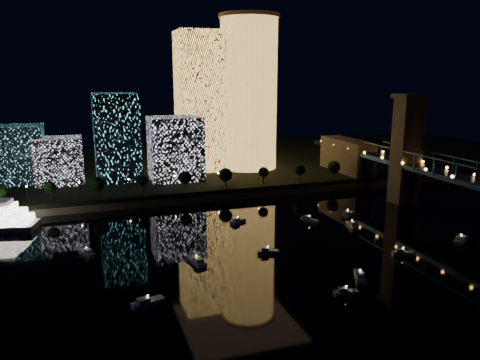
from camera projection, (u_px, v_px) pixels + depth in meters
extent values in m
plane|color=black|center=(334.00, 257.00, 152.46)|extent=(520.00, 520.00, 0.00)
cube|color=black|center=(208.00, 164.00, 299.79)|extent=(420.00, 160.00, 5.00)
cube|color=#6B5E4C|center=(249.00, 194.00, 227.92)|extent=(420.00, 6.00, 3.00)
cylinder|color=#F9B34F|center=(249.00, 95.00, 266.42)|extent=(32.00, 32.00, 83.91)
cylinder|color=#6B5E4C|center=(249.00, 16.00, 256.98)|extent=(34.00, 34.00, 2.00)
cube|color=#F9B34F|center=(199.00, 102.00, 261.85)|extent=(24.15, 24.15, 76.83)
cube|color=silver|center=(175.00, 148.00, 241.55)|extent=(26.26, 22.22, 32.31)
cube|color=#4FC7D6|center=(116.00, 136.00, 241.36)|extent=(22.11, 28.74, 44.21)
cube|color=silver|center=(59.00, 160.00, 233.28)|extent=(22.86, 20.78, 22.86)
cube|color=#4FC7D6|center=(23.00, 154.00, 235.44)|extent=(20.48, 22.52, 28.67)
cube|color=#6B5E4C|center=(406.00, 151.00, 213.71)|extent=(11.00, 9.00, 48.00)
cube|color=#6B5E4C|center=(411.00, 96.00, 208.22)|extent=(13.00, 11.00, 2.00)
cube|color=#6B5E4C|center=(347.00, 160.00, 262.67)|extent=(12.00, 40.00, 23.00)
cube|color=navy|center=(460.00, 174.00, 177.58)|extent=(0.50, 0.50, 7.00)
cube|color=navy|center=(417.00, 163.00, 199.76)|extent=(0.50, 0.50, 7.00)
cube|color=navy|center=(383.00, 154.00, 221.94)|extent=(0.50, 0.50, 7.00)
sphere|color=#FF9638|center=(403.00, 163.00, 208.29)|extent=(1.20, 1.20, 1.20)
sphere|color=#FF9638|center=(349.00, 148.00, 249.88)|extent=(1.20, 1.20, 1.20)
cube|color=silver|center=(346.00, 293.00, 126.29)|extent=(6.91, 3.24, 1.20)
cube|color=silver|center=(343.00, 289.00, 125.90)|extent=(2.59, 2.10, 1.00)
sphere|color=white|center=(346.00, 286.00, 125.85)|extent=(0.36, 0.36, 0.36)
cube|color=silver|center=(309.00, 220.00, 189.44)|extent=(6.12, 7.82, 1.20)
cube|color=silver|center=(307.00, 217.00, 189.92)|extent=(3.11, 3.33, 1.00)
sphere|color=white|center=(310.00, 216.00, 189.00)|extent=(0.36, 0.36, 0.36)
cube|color=silver|center=(148.00, 303.00, 120.90)|extent=(9.09, 5.33, 1.20)
cube|color=silver|center=(143.00, 300.00, 119.90)|extent=(3.58, 3.08, 1.00)
sphere|color=white|center=(148.00, 296.00, 120.46)|extent=(0.36, 0.36, 0.36)
cube|color=silver|center=(238.00, 221.00, 187.92)|extent=(7.37, 5.38, 1.20)
cube|color=silver|center=(236.00, 219.00, 186.91)|extent=(3.08, 2.82, 1.00)
sphere|color=white|center=(238.00, 217.00, 187.48)|extent=(0.36, 0.36, 0.36)
cube|color=silver|center=(87.00, 253.00, 154.44)|extent=(5.37, 7.37, 1.20)
cube|color=silver|center=(88.00, 251.00, 153.49)|extent=(2.81, 3.08, 1.00)
sphere|color=white|center=(86.00, 247.00, 154.01)|extent=(0.36, 0.36, 0.36)
cube|color=silver|center=(196.00, 261.00, 147.63)|extent=(4.86, 9.72, 1.20)
cube|color=silver|center=(198.00, 260.00, 146.22)|extent=(3.05, 3.69, 1.00)
sphere|color=white|center=(196.00, 255.00, 147.19)|extent=(0.36, 0.36, 0.36)
cube|color=silver|center=(352.00, 225.00, 183.46)|extent=(3.28, 7.30, 1.20)
cube|color=silver|center=(353.00, 223.00, 182.21)|extent=(2.18, 2.71, 1.00)
sphere|color=white|center=(352.00, 220.00, 183.03)|extent=(0.36, 0.36, 0.36)
cube|color=silver|center=(348.00, 214.00, 197.55)|extent=(8.30, 7.54, 1.20)
cube|color=silver|center=(347.00, 213.00, 196.25)|extent=(3.71, 3.61, 1.00)
sphere|color=white|center=(348.00, 210.00, 197.11)|extent=(0.36, 0.36, 0.36)
cube|color=silver|center=(461.00, 240.00, 167.24)|extent=(9.33, 7.55, 1.20)
cube|color=silver|center=(460.00, 238.00, 165.93)|extent=(4.02, 3.78, 1.00)
sphere|color=white|center=(461.00, 234.00, 166.80)|extent=(0.36, 0.36, 0.36)
cube|color=silver|center=(268.00, 252.00, 155.53)|extent=(7.47, 3.99, 1.20)
cube|color=silver|center=(265.00, 249.00, 155.22)|extent=(2.88, 2.42, 1.00)
sphere|color=white|center=(268.00, 246.00, 155.09)|extent=(0.36, 0.36, 0.36)
cube|color=silver|center=(360.00, 276.00, 136.78)|extent=(5.67, 8.23, 1.20)
cube|color=silver|center=(360.00, 274.00, 135.39)|extent=(3.04, 3.38, 1.00)
sphere|color=white|center=(360.00, 270.00, 136.34)|extent=(0.36, 0.36, 0.36)
cube|color=silver|center=(403.00, 253.00, 154.23)|extent=(7.09, 4.28, 1.20)
cube|color=silver|center=(400.00, 250.00, 154.00)|extent=(2.81, 2.44, 1.00)
sphere|color=white|center=(403.00, 248.00, 153.79)|extent=(0.36, 0.36, 0.36)
cylinder|color=black|center=(0.00, 199.00, 197.89)|extent=(0.70, 0.70, 4.00)
cylinder|color=black|center=(51.00, 195.00, 204.14)|extent=(0.70, 0.70, 4.00)
sphere|color=black|center=(50.00, 187.00, 203.37)|extent=(5.15, 5.15, 5.15)
cylinder|color=black|center=(98.00, 191.00, 210.39)|extent=(0.70, 0.70, 4.00)
sphere|color=black|center=(98.00, 184.00, 209.62)|extent=(6.57, 6.57, 6.57)
cylinder|color=black|center=(143.00, 188.00, 216.64)|extent=(0.70, 0.70, 4.00)
sphere|color=black|center=(143.00, 181.00, 215.87)|extent=(5.12, 5.12, 5.12)
cylinder|color=black|center=(186.00, 185.00, 222.88)|extent=(0.70, 0.70, 4.00)
sphere|color=black|center=(185.00, 178.00, 222.12)|extent=(6.12, 6.12, 6.12)
cylinder|color=black|center=(226.00, 182.00, 229.13)|extent=(0.70, 0.70, 4.00)
sphere|color=black|center=(226.00, 175.00, 228.36)|extent=(6.79, 6.79, 6.79)
cylinder|color=black|center=(264.00, 179.00, 235.38)|extent=(0.70, 0.70, 4.00)
sphere|color=black|center=(264.00, 172.00, 234.61)|extent=(5.30, 5.30, 5.30)
cylinder|color=black|center=(300.00, 176.00, 241.63)|extent=(0.70, 0.70, 4.00)
sphere|color=black|center=(300.00, 170.00, 240.86)|extent=(5.73, 5.73, 5.73)
cylinder|color=black|center=(334.00, 174.00, 247.88)|extent=(0.70, 0.70, 4.00)
sphere|color=black|center=(334.00, 167.00, 247.11)|extent=(6.81, 6.81, 6.81)
cylinder|color=black|center=(27.00, 192.00, 206.45)|extent=(0.24, 0.24, 5.00)
sphere|color=#FFCC7F|center=(26.00, 186.00, 205.84)|extent=(0.70, 0.70, 0.70)
cylinder|color=black|center=(79.00, 189.00, 213.32)|extent=(0.24, 0.24, 5.00)
sphere|color=#FFCC7F|center=(79.00, 183.00, 212.71)|extent=(0.70, 0.70, 0.70)
cylinder|color=black|center=(129.00, 185.00, 220.20)|extent=(0.24, 0.24, 5.00)
sphere|color=#FFCC7F|center=(128.00, 179.00, 219.58)|extent=(0.70, 0.70, 0.70)
cylinder|color=black|center=(175.00, 182.00, 227.07)|extent=(0.24, 0.24, 5.00)
sphere|color=#FFCC7F|center=(175.00, 176.00, 226.46)|extent=(0.70, 0.70, 0.70)
cylinder|color=black|center=(218.00, 179.00, 233.94)|extent=(0.24, 0.24, 5.00)
sphere|color=#FFCC7F|center=(218.00, 173.00, 233.33)|extent=(0.70, 0.70, 0.70)
cylinder|color=black|center=(259.00, 176.00, 240.82)|extent=(0.24, 0.24, 5.00)
sphere|color=#FFCC7F|center=(259.00, 170.00, 240.20)|extent=(0.70, 0.70, 0.70)
cylinder|color=black|center=(298.00, 173.00, 247.69)|extent=(0.24, 0.24, 5.00)
sphere|color=#FFCC7F|center=(298.00, 168.00, 247.07)|extent=(0.70, 0.70, 0.70)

